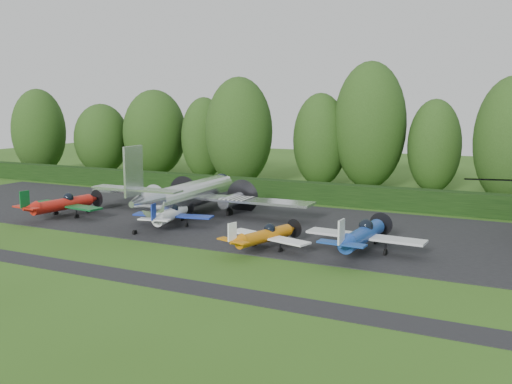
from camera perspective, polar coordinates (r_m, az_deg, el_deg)
The scene contains 18 objects.
ground at distance 38.39m, azimuth -8.72°, elevation -5.69°, with size 160.00×160.00×0.00m, color #2F5417.
apron at distance 46.70m, azimuth -1.67°, elevation -2.97°, with size 70.00×18.00×0.01m, color black.
taxiway_verge at distance 33.85m, azimuth -14.60°, elevation -7.87°, with size 70.00×2.00×0.00m, color black.
hedgerow at distance 56.47m, azimuth 3.57°, elevation -0.91°, with size 90.00×1.60×2.00m, color black.
transport_plane at distance 48.87m, azimuth -6.70°, elevation -0.24°, with size 21.17×16.23×6.78m.
light_plane_red at distance 50.75m, azimuth -18.76°, elevation -1.15°, with size 7.28×7.66×2.80m.
light_plane_white at distance 44.80m, azimuth -8.49°, elevation -2.24°, with size 6.40×6.73×2.46m.
light_plane_orange at distance 37.45m, azimuth 0.86°, elevation -4.40°, with size 6.17×6.49×2.37m.
light_plane_blue at distance 37.16m, azimuth 10.60°, elevation -4.26°, with size 7.76×8.16×2.98m.
tree_0 at distance 66.42m, azimuth 6.44°, elevation 5.19°, with size 6.32×6.32×10.76m.
tree_1 at distance 64.29m, azimuth 17.40°, elevation 4.40°, with size 5.68×5.68×10.06m.
tree_2 at distance 80.56m, azimuth -15.18°, elevation 5.14°, with size 7.32×7.32×9.51m.
tree_3 at distance 58.93m, azimuth 24.18°, elevation 4.69°, with size 6.92×6.92×12.17m.
tree_5 at distance 76.91m, azimuth -10.10°, elevation 5.83°, with size 8.30×8.30×11.35m.
tree_6 at distance 73.11m, azimuth -5.20°, elevation 5.38°, with size 5.85×5.85×10.35m.
tree_7 at distance 66.54m, azimuth -1.71°, elevation 6.04°, with size 7.81×7.81×12.61m.
tree_10 at distance 83.66m, azimuth -20.90°, elevation 5.68°, with size 7.13×7.13×11.52m.
tree_11 at distance 65.45m, azimuth 11.31°, elevation 6.53°, with size 8.07×8.07×14.21m.
Camera 1 is at (21.47, -30.34, 9.60)m, focal length 40.00 mm.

